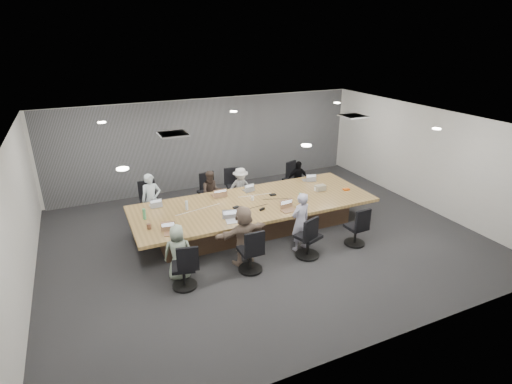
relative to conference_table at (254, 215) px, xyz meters
name	(u,v)px	position (x,y,z in m)	size (l,w,h in m)	color
floor	(263,237)	(0.00, -0.50, -0.40)	(10.00, 8.00, 0.00)	#2A2A2C
ceiling	(264,124)	(0.00, -0.50, 2.40)	(10.00, 8.00, 0.00)	white
wall_back	(209,143)	(0.00, 3.50, 1.00)	(10.00, 2.80, 0.00)	beige
wall_front	(380,272)	(0.00, -4.50, 1.00)	(10.00, 2.80, 0.00)	beige
wall_left	(17,224)	(-5.00, -0.50, 1.00)	(8.00, 2.80, 0.00)	beige
wall_right	(424,158)	(5.00, -0.50, 1.00)	(8.00, 2.80, 0.00)	beige
curtain	(210,144)	(0.00, 3.42, 1.00)	(9.80, 0.04, 2.80)	slate
conference_table	(254,215)	(0.00, 0.00, 0.00)	(6.00, 2.20, 0.74)	#4C3525
chair_0	(150,205)	(-2.28, 1.70, 0.01)	(0.55, 0.55, 0.82)	black
chair_1	(208,195)	(-0.66, 1.70, 0.01)	(0.55, 0.55, 0.82)	black
chair_2	(236,190)	(0.18, 1.70, 0.03)	(0.58, 0.58, 0.86)	black
chair_3	(292,182)	(2.02, 1.70, -0.02)	(0.51, 0.51, 0.76)	black
chair_4	(184,270)	(-2.27, -1.70, -0.02)	(0.52, 0.52, 0.77)	black
chair_5	(250,254)	(-0.86, -1.70, 0.00)	(0.54, 0.54, 0.80)	black
chair_6	(308,240)	(0.53, -1.70, 0.01)	(0.56, 0.56, 0.83)	black
chair_7	(356,230)	(1.84, -1.70, -0.02)	(0.51, 0.51, 0.75)	black
person_0	(152,200)	(-2.28, 1.35, 0.28)	(0.50, 0.33, 1.37)	silver
laptop_0	(156,205)	(-2.28, 0.80, 0.35)	(0.28, 0.19, 0.02)	#B2B2B7
person_1	(212,193)	(-0.66, 1.35, 0.21)	(0.59, 0.46, 1.22)	#372B25
laptop_1	(218,195)	(-0.66, 0.80, 0.35)	(0.36, 0.25, 0.02)	#8C6647
person_2	(241,188)	(0.18, 1.35, 0.20)	(0.77, 0.44, 1.20)	#A5A5A5
laptop_2	(248,190)	(0.18, 0.80, 0.35)	(0.29, 0.20, 0.02)	#B2B2B7
person_3	(298,180)	(2.02, 1.35, 0.17)	(0.67, 0.28, 1.15)	black
laptop_3	(307,180)	(2.02, 0.80, 0.35)	(0.30, 0.20, 0.02)	#B2B2B7
person_4	(178,252)	(-2.27, -1.35, 0.19)	(0.58, 0.38, 1.18)	gray
laptop_4	(171,233)	(-2.27, -0.80, 0.35)	(0.30, 0.20, 0.02)	#8C6647
person_5	(244,235)	(-0.86, -1.35, 0.26)	(1.23, 0.39, 1.33)	#806A5A
laptop_5	(234,221)	(-0.86, -0.80, 0.35)	(0.35, 0.24, 0.02)	#B2B2B7
person_6	(300,222)	(0.53, -1.35, 0.30)	(0.51, 0.33, 1.39)	#9B98AF
laptop_6	(289,210)	(0.53, -0.80, 0.35)	(0.35, 0.24, 0.02)	#8C6647
bottle_green_left	(144,214)	(-2.65, 0.15, 0.47)	(0.07, 0.07, 0.25)	#4CA465
bottle_green_right	(300,197)	(1.05, -0.44, 0.45)	(0.06, 0.06, 0.23)	#4CA465
bottle_clear	(187,205)	(-1.65, 0.25, 0.45)	(0.07, 0.07, 0.23)	silver
cup_white_far	(253,199)	(0.01, 0.13, 0.38)	(0.07, 0.07, 0.09)	white
cup_white_near	(316,189)	(1.81, 0.03, 0.39)	(0.08, 0.08, 0.10)	white
mug_brown	(149,226)	(-2.65, -0.37, 0.40)	(0.09, 0.09, 0.11)	brown
mic_left	(236,207)	(-0.54, -0.13, 0.35)	(0.15, 0.10, 0.03)	black
mic_right	(273,195)	(0.62, 0.22, 0.35)	(0.16, 0.10, 0.03)	black
stapler	(262,209)	(-0.03, -0.51, 0.37)	(0.15, 0.04, 0.06)	black
canvas_bag	(320,188)	(1.92, 0.00, 0.41)	(0.27, 0.17, 0.15)	gray
snack_packet	(346,189)	(2.58, -0.27, 0.36)	(0.17, 0.11, 0.04)	#DE5009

